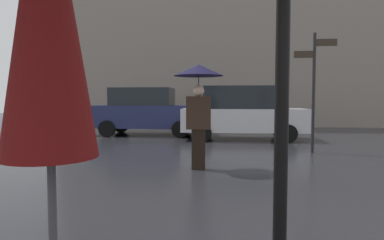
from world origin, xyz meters
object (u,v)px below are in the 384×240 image
at_px(street_signpost, 314,81).
at_px(parked_car_right, 241,113).
at_px(pedestrian_with_umbrella, 199,88).
at_px(parked_car_left, 147,111).
at_px(folded_patio_umbrella_far, 47,22).

bearing_deg(street_signpost, parked_car_right, 122.00).
relative_size(parked_car_right, street_signpost, 1.36).
bearing_deg(pedestrian_with_umbrella, parked_car_left, -81.53).
distance_m(pedestrian_with_umbrella, street_signpost, 3.71).
xyz_separation_m(parked_car_left, street_signpost, (5.36, -3.89, 0.95)).
bearing_deg(street_signpost, pedestrian_with_umbrella, -140.58).
height_order(pedestrian_with_umbrella, parked_car_right, pedestrian_with_umbrella).
height_order(folded_patio_umbrella_far, parked_car_right, folded_patio_umbrella_far).
xyz_separation_m(parked_car_right, street_signpost, (1.71, -2.74, 0.95)).
relative_size(folded_patio_umbrella_far, pedestrian_with_umbrella, 1.18).
height_order(parked_car_left, parked_car_right, parked_car_right).
bearing_deg(parked_car_right, street_signpost, -44.27).
relative_size(pedestrian_with_umbrella, parked_car_right, 0.49).
relative_size(parked_car_left, street_signpost, 1.36).
bearing_deg(pedestrian_with_umbrella, street_signpost, -153.93).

